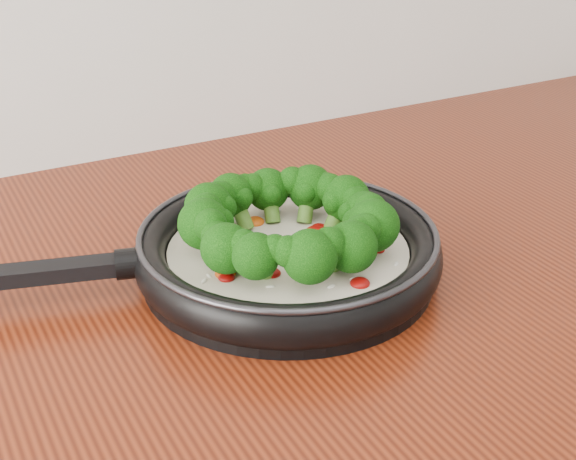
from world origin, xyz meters
TOP-DOWN VIEW (x-y plane):
  - skillet at (-0.07, 1.10)m, footprint 0.49×0.37m

SIDE VIEW (x-z plane):
  - skillet at x=-0.07m, z-range 0.89..0.98m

